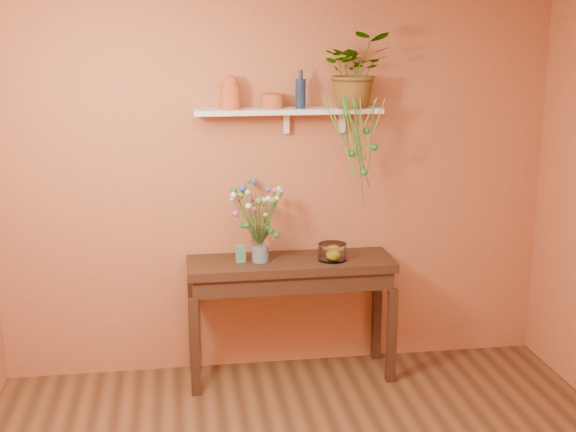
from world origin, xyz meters
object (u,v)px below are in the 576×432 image
object	(u,v)px
sideboard	(291,277)
blue_bottle	(301,93)
glass_vase	(260,247)
bouquet	(258,204)
glass_bowl	(332,252)
spider_plant	(356,70)
terracotta_jug	(230,93)

from	to	relation	value
sideboard	blue_bottle	xyz separation A→B (m)	(0.08, 0.10, 1.29)
glass_vase	bouquet	bearing A→B (deg)	146.51
blue_bottle	glass_bowl	xyz separation A→B (m)	(0.21, -0.15, -1.11)
blue_bottle	spider_plant	distance (m)	0.41
blue_bottle	glass_bowl	size ratio (longest dim) A/B	1.31
sideboard	glass_bowl	size ratio (longest dim) A/B	7.29
sideboard	glass_vase	bearing A→B (deg)	-176.16
sideboard	glass_vase	distance (m)	0.32
spider_plant	glass_vase	xyz separation A→B (m)	(-0.69, -0.11, -1.21)
blue_bottle	glass_vase	world-z (taller)	blue_bottle
terracotta_jug	blue_bottle	size ratio (longest dim) A/B	0.87
terracotta_jug	bouquet	xyz separation A→B (m)	(0.17, -0.11, -0.75)
bouquet	blue_bottle	bearing A→B (deg)	19.17
glass_bowl	sideboard	bearing A→B (deg)	169.89
blue_bottle	glass_vase	size ratio (longest dim) A/B	1.05
blue_bottle	bouquet	distance (m)	0.82
glass_vase	glass_bowl	size ratio (longest dim) A/B	1.25
blue_bottle	terracotta_jug	bearing A→B (deg)	-179.63
sideboard	terracotta_jug	bearing A→B (deg)	166.04
terracotta_jug	glass_bowl	bearing A→B (deg)	-12.35
glass_bowl	terracotta_jug	bearing A→B (deg)	167.65
blue_bottle	bouquet	bearing A→B (deg)	-160.83
sideboard	blue_bottle	world-z (taller)	blue_bottle
glass_vase	glass_bowl	distance (m)	0.51
glass_vase	glass_bowl	world-z (taller)	glass_vase
terracotta_jug	sideboard	bearing A→B (deg)	-13.96
sideboard	glass_vase	xyz separation A→B (m)	(-0.22, -0.01, 0.23)
glass_vase	bouquet	distance (m)	0.31
sideboard	bouquet	bearing A→B (deg)	-178.27
spider_plant	glass_bowl	size ratio (longest dim) A/B	2.59
spider_plant	glass_vase	size ratio (longest dim) A/B	2.07
bouquet	glass_bowl	xyz separation A→B (m)	(0.52, -0.04, -0.36)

